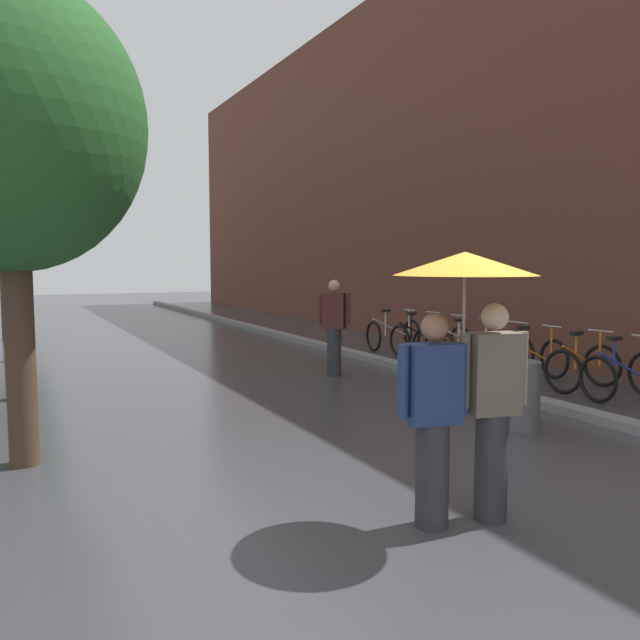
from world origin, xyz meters
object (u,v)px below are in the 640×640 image
at_px(street_tree_1, 6,166).
at_px(litter_bin, 521,396).
at_px(parked_bicycle_1, 583,367).
at_px(street_tree_3, 1,177).
at_px(parked_bicycle_6, 418,338).
at_px(parked_bicycle_3, 500,353).
at_px(parked_bicycle_7, 393,334).
at_px(parked_bicycle_4, 468,348).
at_px(street_tree_2, 7,163).
at_px(pedestrian_walking_midground, 334,325).
at_px(parked_bicycle_0, 623,375).
at_px(street_tree_4, 5,186).
at_px(parked_bicycle_2, 531,359).
at_px(couple_under_umbrella, 464,346).
at_px(street_tree_0, 11,126).
at_px(parked_bicycle_5, 442,343).
at_px(street_tree_5, 10,219).

height_order(street_tree_1, litter_bin, street_tree_1).
distance_m(parked_bicycle_1, litter_bin, 2.99).
height_order(street_tree_3, parked_bicycle_6, street_tree_3).
height_order(street_tree_3, parked_bicycle_1, street_tree_3).
relative_size(parked_bicycle_3, parked_bicycle_7, 0.99).
bearing_deg(parked_bicycle_4, street_tree_2, 149.27).
distance_m(street_tree_2, pedestrian_walking_midground, 7.44).
bearing_deg(parked_bicycle_0, street_tree_3, 123.88).
height_order(street_tree_1, parked_bicycle_3, street_tree_1).
relative_size(street_tree_4, parked_bicycle_7, 5.58).
xyz_separation_m(parked_bicycle_1, litter_bin, (-2.65, -1.39, 0.05)).
distance_m(street_tree_4, parked_bicycle_2, 17.40).
distance_m(parked_bicycle_2, parked_bicycle_3, 0.77).
xyz_separation_m(parked_bicycle_3, couple_under_umbrella, (-4.96, -5.05, 1.02)).
distance_m(parked_bicycle_0, couple_under_umbrella, 5.74).
relative_size(street_tree_3, street_tree_4, 0.96).
xyz_separation_m(street_tree_0, parked_bicycle_3, (8.00, 1.94, -2.97)).
relative_size(street_tree_1, street_tree_2, 0.95).
xyz_separation_m(street_tree_2, litter_bin, (5.43, -8.75, -3.60)).
bearing_deg(parked_bicycle_6, parked_bicycle_7, 93.02).
bearing_deg(parked_bicycle_4, parked_bicycle_0, -88.26).
distance_m(street_tree_2, parked_bicycle_3, 10.38).
bearing_deg(parked_bicycle_5, pedestrian_walking_midground, -169.42).
bearing_deg(parked_bicycle_3, street_tree_5, 113.33).
distance_m(parked_bicycle_0, parked_bicycle_5, 4.28).
relative_size(street_tree_5, litter_bin, 6.10).
bearing_deg(street_tree_5, parked_bicycle_3, -66.67).
xyz_separation_m(street_tree_5, parked_bicycle_2, (7.78, -18.78, -3.31)).
height_order(street_tree_0, parked_bicycle_2, street_tree_0).
xyz_separation_m(street_tree_1, street_tree_5, (0.25, 16.49, 0.25)).
bearing_deg(parked_bicycle_3, street_tree_1, 169.29).
height_order(street_tree_3, street_tree_4, street_tree_4).
bearing_deg(parked_bicycle_1, parked_bicycle_5, 91.78).
relative_size(street_tree_0, parked_bicycle_1, 4.17).
height_order(parked_bicycle_2, parked_bicycle_6, same).
bearing_deg(parked_bicycle_4, street_tree_3, 132.71).
bearing_deg(parked_bicycle_6, litter_bin, -113.81).
bearing_deg(parked_bicycle_5, parked_bicycle_3, -90.89).
xyz_separation_m(parked_bicycle_5, couple_under_umbrella, (-4.99, -6.79, 1.02)).
bearing_deg(parked_bicycle_6, street_tree_3, 139.23).
distance_m(street_tree_1, street_tree_2, 4.13).
bearing_deg(pedestrian_walking_midground, street_tree_4, 111.61).
height_order(street_tree_0, street_tree_2, street_tree_2).
bearing_deg(parked_bicycle_0, couple_under_umbrella, -153.50).
relative_size(street_tree_3, parked_bicycle_3, 5.38).
bearing_deg(parked_bicycle_0, street_tree_5, 110.93).
relative_size(parked_bicycle_0, parked_bicycle_2, 0.99).
bearing_deg(pedestrian_walking_midground, street_tree_1, 176.72).
xyz_separation_m(parked_bicycle_4, parked_bicycle_5, (0.04, 0.86, 0.00)).
bearing_deg(parked_bicycle_5, parked_bicycle_4, -92.82).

